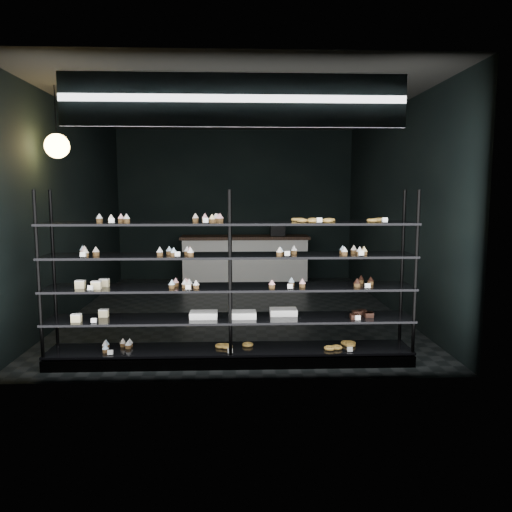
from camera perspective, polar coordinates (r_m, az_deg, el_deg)
The scene contains 5 objects.
room at distance 7.82m, azimuth -2.38°, elevation 5.23°, with size 5.01×6.01×3.20m.
display_shelf at distance 5.51m, azimuth -3.18°, elevation -5.85°, with size 4.00×0.50×1.91m.
signage at distance 4.96m, azimuth -2.49°, elevation 17.36°, with size 3.30×0.05×0.50m.
pendant_lamp at distance 6.78m, azimuth -21.79°, elevation 11.61°, with size 0.30×0.30×0.88m.
service_counter at distance 10.41m, azimuth -1.21°, elevation -0.31°, with size 2.65×0.65×1.23m.
Camera 1 is at (0.01, -7.81, 1.88)m, focal length 35.00 mm.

